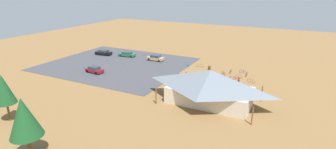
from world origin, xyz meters
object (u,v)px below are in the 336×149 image
bicycle_red_back_row (232,78)px  bicycle_yellow_edge_south (239,77)px  visitor_at_bikes (239,80)px  lot_sign (188,68)px  car_green_back_corner (127,54)px  pine_east (4,89)px  pine_far_west (24,118)px  bicycle_white_mid_cluster (200,66)px  bicycle_blue_near_sign (243,72)px  trash_bin (209,68)px  car_tan_by_curb (155,58)px  car_maroon_second_row (94,70)px  bicycle_black_yard_front (231,72)px  bicycle_teal_by_bin (247,75)px  bicycle_silver_yard_right (251,81)px  car_black_far_end (104,52)px  bicycle_purple_front_row (224,73)px  bike_pavilion (210,85)px

bicycle_red_back_row → bicycle_yellow_edge_south: 1.71m
bicycle_red_back_row → visitor_at_bikes: 2.83m
lot_sign → car_green_back_corner: lot_sign is taller
bicycle_yellow_edge_south → car_green_back_corner: 32.21m
pine_east → car_green_back_corner: 38.65m
pine_far_west → bicycle_white_mid_cluster: 42.31m
lot_sign → car_green_back_corner: 21.92m
pine_far_west → bicycle_blue_near_sign: bearing=-110.6°
pine_far_west → visitor_at_bikes: 38.14m
trash_bin → car_tan_by_curb: (15.18, -1.09, 0.32)m
car_maroon_second_row → car_green_back_corner: bearing=-82.8°
bicycle_black_yard_front → bicycle_red_back_row: bearing=107.3°
car_green_back_corner → bicycle_red_back_row: bearing=169.4°
bicycle_red_back_row → bicycle_white_mid_cluster: bicycle_white_mid_cluster is taller
pine_east → bicycle_teal_by_bin: size_ratio=4.16×
lot_sign → bicycle_yellow_edge_south: bearing=-170.7°
bicycle_red_back_row → car_green_back_corner: car_green_back_corner is taller
bicycle_teal_by_bin → car_maroon_second_row: (31.18, 13.27, 0.41)m
trash_bin → pine_east: bearing=63.6°
bicycle_yellow_edge_south → bicycle_blue_near_sign: (0.03, -4.21, -0.03)m
trash_bin → bicycle_teal_by_bin: size_ratio=0.53×
car_maroon_second_row → pine_east: bearing=100.5°
car_green_back_corner → lot_sign: bearing=163.5°
pine_east → visitor_at_bikes: (-26.49, -30.12, -3.96)m
bicycle_teal_by_bin → bicycle_silver_yard_right: bicycle_silver_yard_right is taller
bicycle_white_mid_cluster → car_black_far_end: (28.57, 1.38, 0.40)m
bicycle_red_back_row → bicycle_purple_front_row: (2.37, -2.25, 0.03)m
bicycle_white_mid_cluster → bicycle_purple_front_row: size_ratio=1.24×
pine_east → bicycle_black_yard_front: (-23.36, -36.31, -4.52)m
bicycle_black_yard_front → bicycle_yellow_edge_south: bearing=130.4°
bicycle_white_mid_cluster → bicycle_yellow_edge_south: bicycle_yellow_edge_south is taller
bicycle_teal_by_bin → bicycle_red_back_row: size_ratio=1.17×
visitor_at_bikes → bicycle_black_yard_front: bearing=-63.1°
pine_far_west → bicycle_teal_by_bin: pine_far_west is taller
bicycle_teal_by_bin → lot_sign: bearing=19.3°
bicycle_teal_by_bin → pine_east: bearing=53.1°
pine_east → lot_sign: bearing=-115.1°
bicycle_white_mid_cluster → car_green_back_corner: 21.64m
bicycle_teal_by_bin → visitor_at_bikes: size_ratio=0.95×
lot_sign → bicycle_teal_by_bin: (-12.09, -4.23, -1.04)m
bike_pavilion → bicycle_purple_front_row: bike_pavilion is taller
trash_bin → car_maroon_second_row: (22.45, 14.06, 0.33)m
bicycle_white_mid_cluster → bicycle_yellow_edge_south: size_ratio=1.35×
bicycle_red_back_row → car_tan_by_curb: car_tan_by_curb is taller
trash_bin → bicycle_silver_yard_right: bearing=156.0°
pine_east → car_tan_by_curb: (-3.05, -37.81, -4.13)m
bicycle_red_back_row → visitor_at_bikes: bearing=131.9°
bike_pavilion → bicycle_blue_near_sign: 18.82m
pine_east → car_green_back_corner: size_ratio=1.44×
bicycle_red_back_row → bicycle_black_yard_front: size_ratio=0.80×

